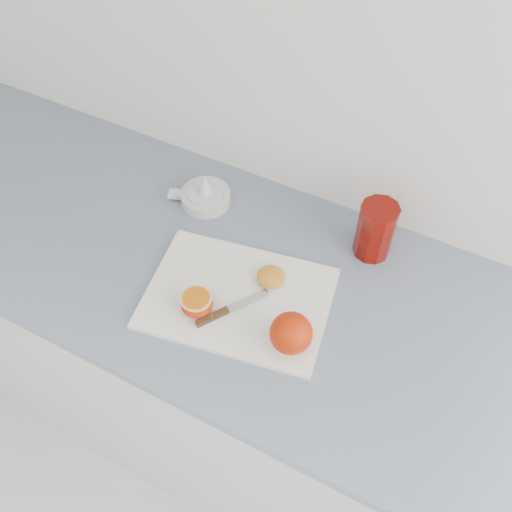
% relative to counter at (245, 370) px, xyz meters
% --- Properties ---
extents(counter, '(2.31, 0.64, 0.89)m').
position_rel_counter_xyz_m(counter, '(0.00, 0.00, 0.00)').
color(counter, silver).
rests_on(counter, ground).
extents(cutting_board, '(0.43, 0.34, 0.01)m').
position_rel_counter_xyz_m(cutting_board, '(0.02, -0.06, 0.45)').
color(cutting_board, white).
rests_on(cutting_board, counter).
extents(whole_orange, '(0.09, 0.09, 0.09)m').
position_rel_counter_xyz_m(whole_orange, '(0.17, -0.12, 0.50)').
color(whole_orange, '#C92A00').
rests_on(whole_orange, cutting_board).
extents(half_orange, '(0.07, 0.07, 0.04)m').
position_rel_counter_xyz_m(half_orange, '(-0.04, -0.13, 0.48)').
color(half_orange, '#C92A00').
rests_on(half_orange, cutting_board).
extents(squeezed_shell, '(0.06, 0.06, 0.03)m').
position_rel_counter_xyz_m(squeezed_shell, '(0.07, 0.01, 0.47)').
color(squeezed_shell, orange).
rests_on(squeezed_shell, cutting_board).
extents(paring_knife, '(0.10, 0.15, 0.01)m').
position_rel_counter_xyz_m(paring_knife, '(0.01, -0.12, 0.46)').
color(paring_knife, '#4F3520').
rests_on(paring_knife, cutting_board).
extents(citrus_juicer, '(0.15, 0.12, 0.08)m').
position_rel_counter_xyz_m(citrus_juicer, '(-0.19, 0.16, 0.47)').
color(citrus_juicer, white).
rests_on(citrus_juicer, counter).
extents(red_tumbler, '(0.09, 0.09, 0.14)m').
position_rel_counter_xyz_m(red_tumbler, '(0.23, 0.20, 0.51)').
color(red_tumbler, '#6E0B04').
rests_on(red_tumbler, counter).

